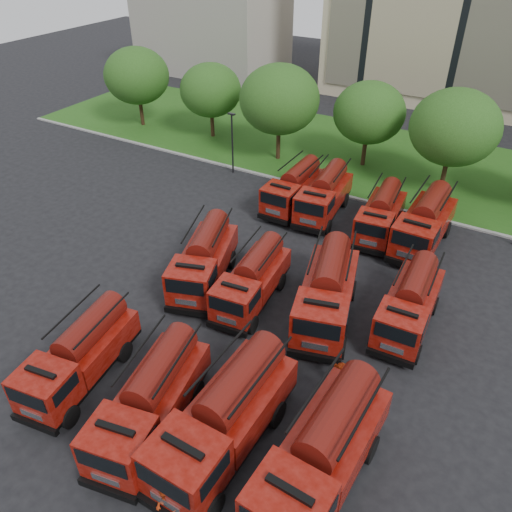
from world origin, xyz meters
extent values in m
plane|color=black|center=(0.00, 0.00, 0.00)|extent=(140.00, 140.00, 0.00)
cube|color=#205316|center=(0.00, 26.00, 0.06)|extent=(70.00, 16.00, 0.12)
cube|color=gray|center=(0.00, 17.90, 0.07)|extent=(70.00, 0.30, 0.14)
cube|color=gray|center=(-30.00, 44.00, 5.00)|extent=(18.00, 12.00, 10.00)
cylinder|color=#382314|center=(-24.00, 22.00, 1.31)|extent=(0.36, 0.36, 2.62)
ellipsoid|color=#1D4614|center=(-24.00, 22.00, 5.03)|extent=(6.30, 6.30, 5.36)
cylinder|color=#382314|center=(-16.00, 23.00, 1.19)|extent=(0.36, 0.36, 2.38)
ellipsoid|color=#1D4614|center=(-16.00, 23.00, 4.56)|extent=(5.71, 5.71, 4.86)
cylinder|color=#382314|center=(-8.00, 21.50, 1.40)|extent=(0.36, 0.36, 2.80)
ellipsoid|color=#1D4614|center=(-8.00, 21.50, 5.36)|extent=(6.72, 6.72, 5.71)
cylinder|color=#382314|center=(-1.00, 24.00, 1.22)|extent=(0.36, 0.36, 2.45)
ellipsoid|color=#1D4614|center=(-1.00, 24.00, 4.69)|extent=(5.88, 5.88, 5.00)
cylinder|color=#382314|center=(6.00, 22.50, 1.36)|extent=(0.36, 0.36, 2.73)
ellipsoid|color=#1D4614|center=(6.00, 22.50, 5.23)|extent=(6.55, 6.55, 5.57)
cylinder|color=black|center=(-10.00, 17.20, 2.50)|extent=(0.14, 0.14, 5.00)
cube|color=black|center=(-10.00, 17.20, 5.05)|extent=(0.60, 0.25, 0.12)
cube|color=black|center=(-4.01, -5.38, 0.60)|extent=(3.09, 6.76, 0.28)
cube|color=black|center=(-3.52, -8.64, 0.56)|extent=(2.33, 0.58, 0.33)
cube|color=maroon|center=(-3.68, -7.59, 1.65)|extent=(2.56, 2.36, 1.81)
cube|color=black|center=(-3.52, -8.62, 2.07)|extent=(1.94, 0.34, 0.79)
cube|color=maroon|center=(-4.16, -4.37, 1.35)|extent=(2.89, 4.57, 1.21)
cylinder|color=#530F0A|center=(-4.16, -4.37, 2.34)|extent=(1.96, 4.07, 1.40)
cylinder|color=black|center=(-4.71, -7.93, 0.51)|extent=(0.47, 1.06, 1.02)
cylinder|color=black|center=(-2.59, -7.61, 0.51)|extent=(0.47, 1.06, 1.02)
cylinder|color=black|center=(-5.32, -3.88, 0.51)|extent=(0.47, 1.06, 1.02)
cylinder|color=black|center=(-3.20, -3.56, 0.51)|extent=(0.47, 1.06, 1.02)
cube|color=black|center=(0.56, -5.82, 0.64)|extent=(3.53, 7.21, 0.30)
cube|color=black|center=(1.22, -9.26, 0.59)|extent=(2.47, 0.71, 0.35)
cube|color=maroon|center=(1.00, -8.14, 1.75)|extent=(2.78, 2.59, 1.92)
cube|color=black|center=(1.21, -9.23, 2.19)|extent=(2.04, 0.44, 0.84)
cube|color=maroon|center=(0.35, -4.75, 1.43)|extent=(3.23, 4.91, 1.28)
cylinder|color=#530F0A|center=(0.35, -4.75, 2.48)|extent=(2.24, 4.35, 1.48)
cylinder|color=black|center=(-0.07, -8.55, 0.54)|extent=(0.54, 1.13, 1.08)
cylinder|color=black|center=(2.15, -8.12, 0.54)|extent=(0.54, 1.13, 1.08)
cylinder|color=black|center=(-0.89, -4.29, 0.54)|extent=(0.54, 1.13, 1.08)
cylinder|color=black|center=(1.33, -3.86, 0.54)|extent=(0.54, 1.13, 1.08)
cube|color=black|center=(3.74, -5.04, 0.70)|extent=(2.59, 7.61, 0.32)
cube|color=maroon|center=(3.71, -7.64, 1.92)|extent=(2.68, 2.42, 2.11)
cube|color=black|center=(3.69, -8.85, 2.41)|extent=(2.27, 0.09, 0.92)
cube|color=maroon|center=(3.76, -3.85, 1.57)|extent=(2.72, 5.01, 1.41)
cylinder|color=#530F0A|center=(3.76, -3.85, 2.72)|extent=(1.68, 4.57, 1.62)
cylinder|color=black|center=(2.46, -7.84, 0.59)|extent=(0.39, 1.20, 1.19)
cylinder|color=black|center=(4.95, -7.87, 0.59)|extent=(0.39, 1.20, 1.19)
cylinder|color=black|center=(2.53, -3.08, 0.59)|extent=(0.39, 1.20, 1.19)
cylinder|color=black|center=(5.01, -3.11, 0.59)|extent=(0.39, 1.20, 1.19)
cube|color=black|center=(7.73, -4.60, 0.70)|extent=(2.80, 7.63, 0.32)
cube|color=maroon|center=(7.62, -7.18, 1.91)|extent=(2.74, 2.48, 2.10)
cube|color=maroon|center=(7.79, -3.42, 1.56)|extent=(2.85, 5.06, 1.40)
cylinder|color=#530F0A|center=(7.79, -3.42, 2.70)|extent=(1.81, 4.59, 1.61)
cylinder|color=black|center=(6.58, -2.61, 0.59)|extent=(0.43, 1.20, 1.18)
cylinder|color=black|center=(9.05, -2.72, 0.59)|extent=(0.43, 1.20, 1.18)
cube|color=black|center=(-3.37, 3.63, 0.64)|extent=(4.34, 7.27, 0.30)
cube|color=black|center=(-2.27, 0.30, 0.59)|extent=(2.42, 1.01, 0.35)
cube|color=maroon|center=(-2.63, 1.38, 1.75)|extent=(2.98, 2.83, 1.93)
cube|color=black|center=(-2.28, 0.33, 2.20)|extent=(1.98, 0.70, 0.84)
cube|color=maroon|center=(-3.72, 4.66, 1.43)|extent=(3.73, 5.07, 1.28)
cylinder|color=#530F0A|center=(-3.72, 4.66, 2.48)|extent=(2.72, 4.40, 1.48)
cylinder|color=black|center=(-3.64, 0.83, 0.54)|extent=(0.67, 1.14, 1.09)
cylinder|color=black|center=(-1.49, 1.55, 0.54)|extent=(0.67, 1.14, 1.09)
cylinder|color=black|center=(-5.01, 4.96, 0.54)|extent=(0.67, 1.14, 1.09)
cylinder|color=black|center=(-2.86, 5.67, 0.54)|extent=(0.67, 1.14, 1.09)
cube|color=black|center=(-0.05, 3.50, 0.59)|extent=(2.77, 6.56, 0.27)
cube|color=black|center=(0.30, 0.29, 0.55)|extent=(2.29, 0.47, 0.32)
cube|color=maroon|center=(0.19, 1.33, 1.62)|extent=(2.43, 2.23, 1.77)
cube|color=black|center=(0.30, 0.32, 2.02)|extent=(1.91, 0.25, 0.77)
cube|color=maroon|center=(-0.15, 4.50, 1.32)|extent=(2.67, 4.40, 1.18)
cylinder|color=#530F0A|center=(-0.15, 4.50, 2.29)|extent=(1.77, 3.95, 1.37)
cylinder|color=black|center=(-0.83, 1.04, 0.50)|extent=(0.42, 1.03, 1.00)
cylinder|color=black|center=(1.25, 1.26, 0.50)|extent=(0.42, 1.03, 1.00)
cylinder|color=black|center=(-1.26, 5.02, 0.50)|extent=(0.42, 1.03, 1.00)
cylinder|color=black|center=(0.82, 5.24, 0.50)|extent=(0.42, 1.03, 1.00)
cube|color=black|center=(4.07, 4.31, 0.69)|extent=(4.26, 7.77, 0.32)
cube|color=black|center=(5.03, 0.69, 0.63)|extent=(2.62, 0.94, 0.37)
cube|color=maroon|center=(4.72, 1.86, 1.88)|extent=(3.10, 2.91, 2.06)
cube|color=black|center=(5.03, 0.72, 2.35)|extent=(2.16, 0.62, 0.90)
cube|color=maroon|center=(3.77, 5.43, 1.53)|extent=(3.76, 5.36, 1.37)
cylinder|color=#530F0A|center=(3.77, 5.43, 2.65)|extent=(2.68, 4.70, 1.59)
cylinder|color=black|center=(3.60, 1.34, 0.58)|extent=(0.66, 1.22, 1.16)
cylinder|color=black|center=(5.95, 1.97, 0.58)|extent=(0.66, 1.22, 1.16)
cylinder|color=black|center=(2.40, 5.83, 0.58)|extent=(0.66, 1.22, 1.16)
cylinder|color=black|center=(4.75, 6.46, 0.58)|extent=(0.66, 1.22, 1.16)
cube|color=black|center=(8.08, 5.83, 0.61)|extent=(2.41, 6.60, 0.28)
cube|color=black|center=(8.21, 2.52, 0.56)|extent=(2.34, 0.33, 0.33)
cube|color=maroon|center=(8.17, 3.59, 1.65)|extent=(2.36, 2.14, 1.82)
cube|color=black|center=(8.21, 2.55, 2.07)|extent=(1.96, 0.13, 0.79)
cube|color=maroon|center=(8.04, 6.85, 1.35)|extent=(2.46, 4.37, 1.21)
cylinder|color=#530F0A|center=(8.04, 6.85, 2.34)|extent=(1.56, 3.97, 1.40)
cylinder|color=black|center=(7.11, 3.36, 0.51)|extent=(0.37, 1.04, 1.02)
cylinder|color=black|center=(9.25, 3.45, 0.51)|extent=(0.37, 1.04, 1.02)
cylinder|color=black|center=(6.94, 7.46, 0.51)|extent=(0.37, 1.04, 1.02)
cylinder|color=black|center=(9.08, 7.54, 0.51)|extent=(0.37, 1.04, 1.02)
cube|color=black|center=(-2.97, 14.51, 0.61)|extent=(2.20, 6.55, 0.28)
cube|color=black|center=(-2.94, 11.20, 0.56)|extent=(2.33, 0.25, 0.33)
cube|color=maroon|center=(-2.95, 12.27, 1.66)|extent=(2.30, 2.07, 1.82)
cube|color=black|center=(-2.94, 11.23, 2.08)|extent=(1.96, 0.06, 0.79)
cube|color=maroon|center=(-2.98, 15.54, 1.35)|extent=(2.32, 4.31, 1.21)
cylinder|color=#530F0A|center=(-2.98, 15.54, 2.34)|extent=(1.43, 3.93, 1.40)
cylinder|color=black|center=(-4.02, 12.08, 0.51)|extent=(0.33, 1.03, 1.03)
cylinder|color=black|center=(-1.88, 12.10, 0.51)|extent=(0.33, 1.03, 1.03)
cylinder|color=black|center=(-4.06, 16.18, 0.51)|extent=(0.33, 1.03, 1.03)
cylinder|color=black|center=(-1.91, 16.20, 0.51)|extent=(0.33, 1.03, 1.03)
cube|color=black|center=(-0.59, 14.57, 0.63)|extent=(2.87, 6.94, 0.29)
cube|color=black|center=(-0.25, 11.16, 0.58)|extent=(2.42, 0.48, 0.34)
cube|color=maroon|center=(-0.36, 12.27, 1.71)|extent=(2.56, 2.34, 1.88)
cube|color=black|center=(-0.25, 11.19, 2.15)|extent=(2.02, 0.25, 0.82)
cube|color=maroon|center=(-0.69, 15.63, 1.40)|extent=(2.79, 4.65, 1.25)
cylinder|color=#530F0A|center=(-0.69, 15.63, 2.42)|extent=(1.84, 4.17, 1.45)
cylinder|color=black|center=(-1.44, 11.97, 0.53)|extent=(0.44, 1.09, 1.06)
cylinder|color=black|center=(0.76, 12.18, 0.53)|extent=(0.44, 1.09, 1.06)
cylinder|color=black|center=(-1.86, 16.19, 0.53)|extent=(0.44, 1.09, 1.06)
cylinder|color=black|center=(0.35, 16.41, 0.53)|extent=(0.44, 1.09, 1.06)
cube|color=black|center=(3.78, 14.04, 0.59)|extent=(2.70, 6.56, 0.27)
cube|color=black|center=(4.09, 10.81, 0.55)|extent=(2.29, 0.44, 0.32)
cube|color=maroon|center=(3.99, 11.86, 1.62)|extent=(2.42, 2.21, 1.78)
cube|color=black|center=(4.09, 10.84, 2.03)|extent=(1.91, 0.23, 0.78)
cube|color=maroon|center=(3.69, 15.04, 1.32)|extent=(2.62, 4.39, 1.19)
cylinder|color=#530F0A|center=(3.69, 15.04, 2.29)|extent=(1.73, 3.95, 1.37)
cylinder|color=black|center=(2.96, 11.57, 0.50)|extent=(0.41, 1.03, 1.00)
cylinder|color=black|center=(5.05, 11.77, 0.50)|extent=(0.41, 1.03, 1.00)
cylinder|color=black|center=(2.58, 15.57, 0.50)|extent=(0.41, 1.03, 1.00)
cylinder|color=black|center=(4.67, 15.77, 0.50)|extent=(0.41, 1.03, 1.00)
cube|color=black|center=(6.67, 14.06, 0.66)|extent=(2.46, 7.19, 0.31)
cube|color=black|center=(6.62, 10.43, 0.61)|extent=(2.56, 0.29, 0.36)
cube|color=maroon|center=(6.64, 11.61, 1.82)|extent=(2.54, 2.29, 1.99)
cube|color=black|center=(6.62, 10.46, 2.28)|extent=(2.15, 0.08, 0.87)
cube|color=maroon|center=(6.69, 15.19, 1.48)|extent=(2.57, 4.74, 1.33)
cylinder|color=#530F0A|center=(6.69, 15.19, 2.57)|extent=(1.60, 4.32, 1.53)
cylinder|color=black|center=(5.46, 11.42, 0.56)|extent=(0.37, 1.13, 1.13)
cylinder|color=black|center=(7.81, 11.39, 0.56)|extent=(0.37, 1.13, 1.13)
cylinder|color=black|center=(5.52, 15.92, 0.56)|extent=(0.37, 1.13, 1.13)
cylinder|color=black|center=(7.88, 15.89, 0.56)|extent=(0.37, 1.13, 1.13)
imported|color=#99290B|center=(6.48, -6.62, 0.00)|extent=(0.68, 0.61, 1.52)
imported|color=black|center=(0.27, 0.92, 0.00)|extent=(1.09, 0.90, 1.91)
imported|color=#99290B|center=(6.64, 0.03, 0.00)|extent=(1.59, 1.39, 1.61)
camera|label=1|loc=(11.11, -15.35, 18.30)|focal=35.00mm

